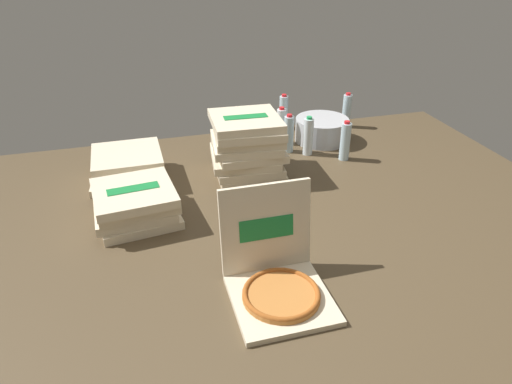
# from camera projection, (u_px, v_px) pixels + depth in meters

# --- Properties ---
(ground_plane) EXTENTS (3.20, 2.40, 0.02)m
(ground_plane) POSITION_uv_depth(u_px,v_px,m) (268.00, 229.00, 2.17)
(ground_plane) COLOR #4C3D28
(open_pizza_box) EXTENTS (0.36, 0.41, 0.38)m
(open_pizza_box) POSITION_uv_depth(u_px,v_px,m) (277.00, 276.00, 1.75)
(open_pizza_box) COLOR beige
(open_pizza_box) RESTS_ON ground_plane
(pizza_stack_left_far) EXTENTS (0.40, 0.41, 0.17)m
(pizza_stack_left_far) POSITION_uv_depth(u_px,v_px,m) (135.00, 203.00, 2.19)
(pizza_stack_left_far) COLOR beige
(pizza_stack_left_far) RESTS_ON ground_plane
(pizza_stack_right_mid) EXTENTS (0.42, 0.41, 0.34)m
(pizza_stack_right_mid) POSITION_uv_depth(u_px,v_px,m) (247.00, 146.00, 2.56)
(pizza_stack_right_mid) COLOR beige
(pizza_stack_right_mid) RESTS_ON ground_plane
(pizza_stack_right_near) EXTENTS (0.39, 0.39, 0.17)m
(pizza_stack_right_near) POSITION_uv_depth(u_px,v_px,m) (128.00, 166.00, 2.53)
(pizza_stack_right_near) COLOR beige
(pizza_stack_right_near) RESTS_ON ground_plane
(ice_bucket) EXTENTS (0.34, 0.34, 0.15)m
(ice_bucket) POSITION_uv_depth(u_px,v_px,m) (322.00, 130.00, 3.03)
(ice_bucket) COLOR #B7BABF
(ice_bucket) RESTS_ON ground_plane
(water_bottle_0) EXTENTS (0.06, 0.06, 0.24)m
(water_bottle_0) POSITION_uv_depth(u_px,v_px,m) (289.00, 134.00, 2.85)
(water_bottle_0) COLOR silver
(water_bottle_0) RESTS_ON ground_plane
(water_bottle_1) EXTENTS (0.06, 0.06, 0.24)m
(water_bottle_1) POSITION_uv_depth(u_px,v_px,m) (308.00, 136.00, 2.82)
(water_bottle_1) COLOR white
(water_bottle_1) RESTS_ON ground_plane
(water_bottle_2) EXTENTS (0.06, 0.06, 0.24)m
(water_bottle_2) POSITION_uv_depth(u_px,v_px,m) (281.00, 126.00, 2.97)
(water_bottle_2) COLOR white
(water_bottle_2) RESTS_ON ground_plane
(water_bottle_3) EXTENTS (0.06, 0.06, 0.24)m
(water_bottle_3) POSITION_uv_depth(u_px,v_px,m) (347.00, 111.00, 3.22)
(water_bottle_3) COLOR silver
(water_bottle_3) RESTS_ON ground_plane
(water_bottle_4) EXTENTS (0.06, 0.06, 0.24)m
(water_bottle_4) POSITION_uv_depth(u_px,v_px,m) (284.00, 112.00, 3.19)
(water_bottle_4) COLOR silver
(water_bottle_4) RESTS_ON ground_plane
(water_bottle_5) EXTENTS (0.06, 0.06, 0.24)m
(water_bottle_5) POSITION_uv_depth(u_px,v_px,m) (345.00, 141.00, 2.76)
(water_bottle_5) COLOR silver
(water_bottle_5) RESTS_ON ground_plane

